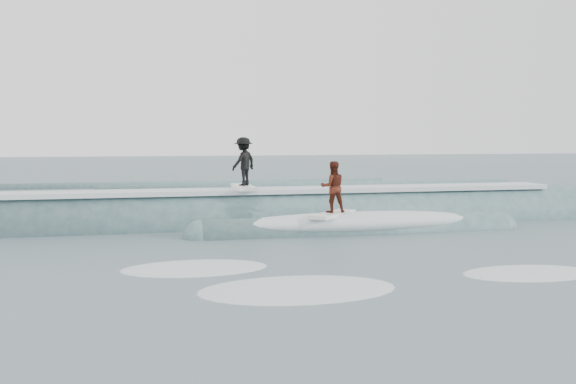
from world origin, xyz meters
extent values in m
plane|color=#3E525B|center=(0.00, 0.00, 0.00)|extent=(160.00, 160.00, 0.00)
cylinder|color=#3A5D62|center=(0.00, 5.56, 0.00)|extent=(20.54, 2.00, 2.00)
sphere|color=#3A5D62|center=(10.27, 5.56, 0.00)|extent=(2.00, 2.00, 2.00)
cylinder|color=#3A5D62|center=(1.80, 3.36, 0.00)|extent=(9.00, 1.00, 1.00)
sphere|color=#3A5D62|center=(-2.70, 3.36, 0.00)|extent=(1.00, 1.00, 1.00)
sphere|color=#3A5D62|center=(6.30, 3.36, 0.00)|extent=(1.00, 1.00, 1.00)
cube|color=white|center=(0.00, 5.56, 1.07)|extent=(18.00, 1.30, 0.14)
ellipsoid|color=white|center=(1.80, 3.36, 0.30)|extent=(7.60, 1.30, 0.60)
cube|color=white|center=(-1.17, 5.56, 1.19)|extent=(0.56, 2.00, 0.10)
imported|color=black|center=(-1.17, 5.56, 1.98)|extent=(1.08, 1.05, 1.49)
cube|color=white|center=(1.02, 3.36, 0.55)|extent=(1.75, 1.85, 0.10)
imported|color=#48180D|center=(1.02, 3.36, 1.33)|extent=(0.74, 0.59, 1.45)
ellipsoid|color=white|center=(3.29, -2.67, 0.00)|extent=(2.90, 1.98, 0.10)
ellipsoid|color=white|center=(-3.22, -0.65, 0.00)|extent=(2.49, 1.70, 0.10)
ellipsoid|color=white|center=(-1.57, -2.94, 0.00)|extent=(2.87, 1.95, 0.10)
cylinder|color=#3A5D62|center=(-9.75, 14.00, 0.00)|extent=(22.00, 0.70, 0.70)
cylinder|color=#3A5D62|center=(4.59, 18.00, 0.00)|extent=(22.00, 0.80, 0.80)
cylinder|color=#3A5D62|center=(-1.23, 22.00, 0.00)|extent=(22.00, 0.60, 0.60)
camera|label=1|loc=(-4.30, -13.93, 2.73)|focal=40.00mm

